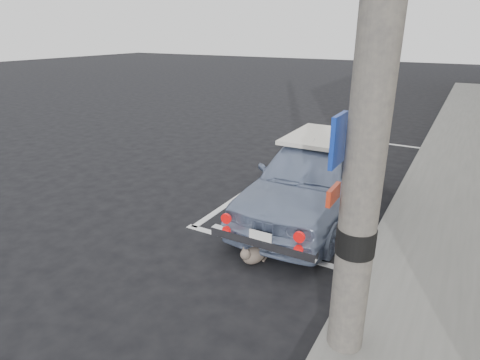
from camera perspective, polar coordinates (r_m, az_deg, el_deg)
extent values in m
plane|color=black|center=(6.69, 2.20, -6.81)|extent=(80.00, 80.00, 0.00)
cube|color=#64635F|center=(7.89, 30.79, -4.88)|extent=(2.80, 40.00, 0.15)
cube|color=silver|center=(6.11, 4.21, -9.71)|extent=(3.00, 0.12, 0.01)
cube|color=silver|center=(12.38, 18.51, 5.13)|extent=(3.00, 0.12, 0.01)
cube|color=silver|center=(9.55, 5.78, 1.70)|extent=(0.12, 7.00, 0.01)
cylinder|color=black|center=(3.80, 16.13, -8.26)|extent=(0.36, 0.36, 0.25)
cube|color=#13329D|center=(3.52, 13.79, 5.52)|extent=(0.04, 0.35, 0.45)
cube|color=#B82F17|center=(3.68, 13.13, -2.01)|extent=(0.04, 0.30, 0.15)
cube|color=white|center=(3.68, 13.06, -2.00)|extent=(0.02, 0.16, 0.08)
imported|color=#7383A5|center=(7.05, 10.38, 0.46)|extent=(1.66, 4.08, 1.39)
cube|color=beige|center=(7.24, 11.78, 6.07)|extent=(1.16, 1.55, 0.07)
cube|color=silver|center=(5.50, 3.10, -8.85)|extent=(1.56, 0.13, 0.12)
cube|color=white|center=(5.41, 2.91, -8.13)|extent=(0.33, 0.02, 0.17)
cylinder|color=red|center=(5.59, -1.98, -5.51)|extent=(0.15, 0.04, 0.15)
cylinder|color=red|center=(5.17, 8.42, -8.04)|extent=(0.15, 0.04, 0.15)
cylinder|color=red|center=(5.68, -1.95, -7.14)|extent=(0.12, 0.04, 0.12)
cylinder|color=red|center=(5.26, 8.32, -9.76)|extent=(0.12, 0.04, 0.12)
ellipsoid|color=brown|center=(5.72, 2.03, -10.56)|extent=(0.35, 0.43, 0.23)
sphere|color=brown|center=(5.57, 0.78, -10.48)|extent=(0.15, 0.15, 0.15)
cone|color=brown|center=(5.56, 0.50, -9.68)|extent=(0.05, 0.05, 0.06)
cone|color=brown|center=(5.51, 1.07, -9.98)|extent=(0.05, 0.05, 0.06)
cylinder|color=brown|center=(5.84, 3.78, -10.75)|extent=(0.06, 0.25, 0.03)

